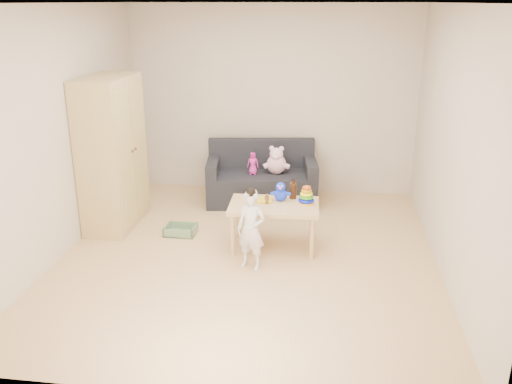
# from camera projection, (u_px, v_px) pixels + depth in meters

# --- Properties ---
(room) EXTENTS (4.50, 4.50, 4.50)m
(room) POSITION_uv_depth(u_px,v_px,m) (248.00, 139.00, 5.46)
(room) COLOR tan
(room) RESTS_ON ground
(wardrobe) EXTENTS (0.50, 1.00, 1.81)m
(wardrobe) POSITION_uv_depth(u_px,v_px,m) (112.00, 153.00, 6.45)
(wardrobe) COLOR tan
(wardrobe) RESTS_ON ground
(sofa) EXTENTS (1.55, 0.93, 0.41)m
(sofa) POSITION_uv_depth(u_px,v_px,m) (262.00, 187.00, 7.41)
(sofa) COLOR black
(sofa) RESTS_ON ground
(play_table) EXTENTS (1.00, 0.65, 0.51)m
(play_table) POSITION_uv_depth(u_px,v_px,m) (274.00, 226.00, 6.01)
(play_table) COLOR #E4B97D
(play_table) RESTS_ON ground
(storage_bin) EXTENTS (0.36, 0.28, 0.11)m
(storage_bin) POSITION_uv_depth(u_px,v_px,m) (181.00, 230.00, 6.42)
(storage_bin) COLOR #678560
(storage_bin) RESTS_ON ground
(toddler) EXTENTS (0.35, 0.29, 0.83)m
(toddler) POSITION_uv_depth(u_px,v_px,m) (251.00, 230.00, 5.50)
(toddler) COLOR silver
(toddler) RESTS_ON ground
(pink_bear) EXTENTS (0.35, 0.33, 0.32)m
(pink_bear) POSITION_uv_depth(u_px,v_px,m) (276.00, 162.00, 7.27)
(pink_bear) COLOR #FFBBD3
(pink_bear) RESTS_ON sofa
(doll) EXTENTS (0.15, 0.11, 0.30)m
(doll) POSITION_uv_depth(u_px,v_px,m) (253.00, 164.00, 7.24)
(doll) COLOR #E02AA4
(doll) RESTS_ON sofa
(ring_stacker) EXTENTS (0.18, 0.18, 0.20)m
(ring_stacker) POSITION_uv_depth(u_px,v_px,m) (306.00, 197.00, 5.92)
(ring_stacker) COLOR yellow
(ring_stacker) RESTS_ON play_table
(brown_bottle) EXTENTS (0.08, 0.08, 0.23)m
(brown_bottle) POSITION_uv_depth(u_px,v_px,m) (293.00, 190.00, 6.07)
(brown_bottle) COLOR black
(brown_bottle) RESTS_ON play_table
(blue_plush) EXTENTS (0.20, 0.16, 0.22)m
(blue_plush) POSITION_uv_depth(u_px,v_px,m) (281.00, 191.00, 6.00)
(blue_plush) COLOR #1C3AFF
(blue_plush) RESTS_ON play_table
(wooden_figure) EXTENTS (0.05, 0.04, 0.12)m
(wooden_figure) POSITION_uv_depth(u_px,v_px,m) (267.00, 199.00, 5.92)
(wooden_figure) COLOR brown
(wooden_figure) RESTS_ON play_table
(yellow_book) EXTENTS (0.21, 0.21, 0.01)m
(yellow_book) POSITION_uv_depth(u_px,v_px,m) (263.00, 200.00, 6.03)
(yellow_book) COLOR yellow
(yellow_book) RESTS_ON play_table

